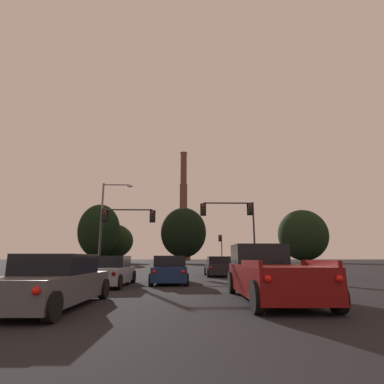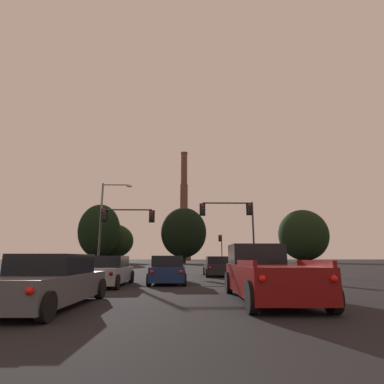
{
  "view_description": "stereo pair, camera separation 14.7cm",
  "coord_description": "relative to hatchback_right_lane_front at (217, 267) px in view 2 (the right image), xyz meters",
  "views": [
    {
      "loc": [
        0.49,
        -1.52,
        1.32
      ],
      "look_at": [
        1.9,
        56.2,
        14.09
      ],
      "focal_mm": 28.0,
      "sensor_mm": 36.0,
      "label": 1
    },
    {
      "loc": [
        0.63,
        -1.53,
        1.32
      ],
      "look_at": [
        1.9,
        56.2,
        14.09
      ],
      "focal_mm": 28.0,
      "sensor_mm": 36.0,
      "label": 2
    }
  ],
  "objects": [
    {
      "name": "hatchback_right_lane_front",
      "position": [
        0.0,
        0.0,
        0.0
      ],
      "size": [
        1.91,
        4.11,
        1.44
      ],
      "rotation": [
        0.0,
        0.0,
        -0.0
      ],
      "color": "black",
      "rests_on": "ground_plane"
    },
    {
      "name": "sedan_left_lane_second",
      "position": [
        -6.19,
        -7.67,
        0.0
      ],
      "size": [
        2.01,
        4.72,
        1.43
      ],
      "rotation": [
        0.0,
        0.0,
        0.01
      ],
      "color": "gray",
      "rests_on": "ground_plane"
    },
    {
      "name": "pickup_truck_right_lane_third",
      "position": [
        0.26,
        -12.84,
        0.14
      ],
      "size": [
        2.26,
        5.53,
        1.82
      ],
      "rotation": [
        0.0,
        0.0,
        -0.02
      ],
      "color": "maroon",
      "rests_on": "ground_plane"
    },
    {
      "name": "hatchback_center_lane_second",
      "position": [
        -3.28,
        -6.48,
        0.0
      ],
      "size": [
        1.96,
        4.13,
        1.44
      ],
      "rotation": [
        0.0,
        0.0,
        0.01
      ],
      "color": "navy",
      "rests_on": "ground_plane"
    },
    {
      "name": "sedan_left_lane_third",
      "position": [
        -6.12,
        -14.26,
        0.0
      ],
      "size": [
        2.07,
        4.74,
        1.43
      ],
      "rotation": [
        0.0,
        0.0,
        -0.02
      ],
      "color": "#4C4F54",
      "rests_on": "ground_plane"
    },
    {
      "name": "traffic_light_overhead_right",
      "position": [
        2.59,
        6.3,
        4.5
      ],
      "size": [
        5.44,
        0.5,
        6.77
      ],
      "color": "#2D2D30",
      "rests_on": "ground_plane"
    },
    {
      "name": "traffic_light_far_right",
      "position": [
        4.43,
        34.78,
        3.09
      ],
      "size": [
        0.78,
        0.5,
        5.71
      ],
      "color": "#2D2D30",
      "rests_on": "ground_plane"
    },
    {
      "name": "traffic_light_overhead_left",
      "position": [
        -9.05,
        7.05,
        4.06
      ],
      "size": [
        5.52,
        0.5,
        6.18
      ],
      "color": "#2D2D30",
      "rests_on": "ground_plane"
    },
    {
      "name": "street_lamp",
      "position": [
        -10.53,
        7.61,
        4.79
      ],
      "size": [
        3.17,
        0.36,
        8.95
      ],
      "color": "slate",
      "rests_on": "ground_plane"
    },
    {
      "name": "smokestack",
      "position": [
        -3.31,
        142.18,
        23.31
      ],
      "size": [
        7.96,
        7.96,
        61.3
      ],
      "color": "#523427",
      "rests_on": "ground_plane"
    },
    {
      "name": "treeline_center_right",
      "position": [
        -2.81,
        52.51,
        6.92
      ],
      "size": [
        11.37,
        10.23,
        13.8
      ],
      "color": "black",
      "rests_on": "ground_plane"
    },
    {
      "name": "treeline_far_right",
      "position": [
        -24.12,
        53.25,
        7.41
      ],
      "size": [
        10.35,
        9.32,
        14.72
      ],
      "color": "black",
      "rests_on": "ground_plane"
    },
    {
      "name": "treeline_far_left",
      "position": [
        30.58,
        60.52,
        6.96
      ],
      "size": [
        13.71,
        12.34,
        14.65
      ],
      "color": "black",
      "rests_on": "ground_plane"
    },
    {
      "name": "treeline_left_mid",
      "position": [
        -22.64,
        60.61,
        5.21
      ],
      "size": [
        11.84,
        10.65,
        10.65
      ],
      "color": "black",
      "rests_on": "ground_plane"
    },
    {
      "name": "treeline_center_left",
      "position": [
        31.14,
        62.02,
        6.29
      ],
      "size": [
        11.83,
        10.64,
        13.42
      ],
      "color": "black",
      "rests_on": "ground_plane"
    }
  ]
}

